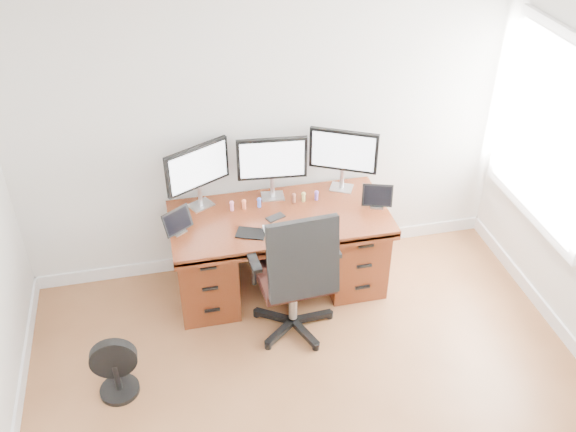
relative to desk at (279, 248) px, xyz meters
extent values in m
cube|color=white|center=(0.00, 0.42, 0.95)|extent=(4.00, 0.10, 2.70)
cube|color=white|center=(1.97, -0.33, 1.00)|extent=(0.04, 1.30, 1.50)
cube|color=white|center=(1.95, -0.33, 1.00)|extent=(0.01, 1.15, 1.35)
cube|color=#542210|center=(0.00, -0.03, 0.32)|extent=(1.70, 0.80, 0.05)
cube|color=#542210|center=(-0.60, 0.00, -0.05)|extent=(0.45, 0.70, 0.70)
cube|color=#542210|center=(0.60, 0.00, -0.05)|extent=(0.45, 0.70, 0.70)
cube|color=#40190B|center=(0.00, 0.27, 0.10)|extent=(0.74, 0.03, 0.40)
cylinder|color=black|center=(0.01, -0.48, -0.36)|extent=(0.65, 0.65, 0.09)
cylinder|color=silver|center=(0.01, -0.48, -0.10)|extent=(0.07, 0.07, 0.44)
cube|color=black|center=(0.01, -0.48, 0.12)|extent=(0.56, 0.54, 0.08)
cube|color=black|center=(0.02, -0.72, 0.45)|extent=(0.51, 0.09, 0.60)
cube|color=black|center=(-0.29, -0.50, 0.32)|extent=(0.08, 0.27, 0.03)
cube|color=black|center=(0.30, -0.46, 0.32)|extent=(0.08, 0.27, 0.03)
cylinder|color=black|center=(-1.33, -0.85, -0.38)|extent=(0.28, 0.28, 0.03)
cylinder|color=black|center=(-1.33, -0.85, -0.25)|extent=(0.05, 0.05, 0.23)
cylinder|color=black|center=(-1.33, -0.85, -0.09)|extent=(0.32, 0.07, 0.32)
cube|color=silver|center=(-0.58, 0.24, 0.35)|extent=(0.22, 0.21, 0.01)
cylinder|color=silver|center=(-0.58, 0.24, 0.44)|extent=(0.04, 0.04, 0.18)
cube|color=black|center=(-0.58, 0.24, 0.70)|extent=(0.50, 0.29, 0.35)
cube|color=white|center=(-0.57, 0.22, 0.70)|extent=(0.44, 0.24, 0.30)
cube|color=silver|center=(0.00, 0.24, 0.35)|extent=(0.19, 0.16, 0.01)
cylinder|color=silver|center=(0.00, 0.24, 0.44)|extent=(0.04, 0.04, 0.18)
cube|color=black|center=(0.00, 0.24, 0.70)|extent=(0.55, 0.09, 0.35)
cube|color=white|center=(0.00, 0.22, 0.70)|extent=(0.50, 0.05, 0.30)
cube|color=silver|center=(0.58, 0.24, 0.35)|extent=(0.22, 0.21, 0.01)
cylinder|color=silver|center=(0.58, 0.24, 0.44)|extent=(0.04, 0.04, 0.18)
cube|color=black|center=(0.58, 0.24, 0.70)|extent=(0.50, 0.28, 0.35)
cube|color=white|center=(0.57, 0.22, 0.70)|extent=(0.45, 0.23, 0.30)
cube|color=silver|center=(-0.78, -0.08, 0.35)|extent=(0.13, 0.12, 0.01)
cube|color=black|center=(-0.78, -0.08, 0.45)|extent=(0.24, 0.19, 0.17)
cube|color=silver|center=(0.78, -0.08, 0.35)|extent=(0.12, 0.11, 0.01)
cube|color=black|center=(0.78, -0.08, 0.45)|extent=(0.25, 0.14, 0.17)
cube|color=white|center=(-0.03, -0.20, 0.36)|extent=(0.26, 0.11, 0.01)
cube|color=silver|center=(0.18, -0.20, 0.35)|extent=(0.16, 0.16, 0.01)
cube|color=black|center=(-0.26, -0.22, 0.35)|extent=(0.25, 0.21, 0.01)
cube|color=black|center=(-0.04, -0.06, 0.35)|extent=(0.16, 0.12, 0.01)
cylinder|color=pink|center=(-0.35, 0.12, 0.38)|extent=(0.03, 0.03, 0.06)
sphere|color=pink|center=(-0.35, 0.12, 0.42)|extent=(0.04, 0.04, 0.04)
cylinder|color=#FF7748|center=(-0.25, 0.12, 0.38)|extent=(0.03, 0.03, 0.06)
sphere|color=#FF7748|center=(-0.25, 0.12, 0.42)|extent=(0.04, 0.04, 0.04)
cylinder|color=#4766E4|center=(-0.13, 0.12, 0.38)|extent=(0.03, 0.03, 0.06)
sphere|color=#4766E4|center=(-0.13, 0.12, 0.42)|extent=(0.04, 0.04, 0.04)
cylinder|color=brown|center=(0.15, 0.12, 0.38)|extent=(0.03, 0.03, 0.06)
sphere|color=brown|center=(0.15, 0.12, 0.42)|extent=(0.04, 0.04, 0.04)
cylinder|color=#D2C363|center=(0.23, 0.12, 0.38)|extent=(0.03, 0.03, 0.06)
sphere|color=#D2C363|center=(0.23, 0.12, 0.42)|extent=(0.04, 0.04, 0.04)
cylinder|color=#8A56CA|center=(0.33, 0.12, 0.38)|extent=(0.03, 0.03, 0.06)
sphere|color=#8A56CA|center=(0.33, 0.12, 0.42)|extent=(0.04, 0.04, 0.04)
camera|label=1|loc=(-0.82, -4.01, 3.21)|focal=40.00mm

